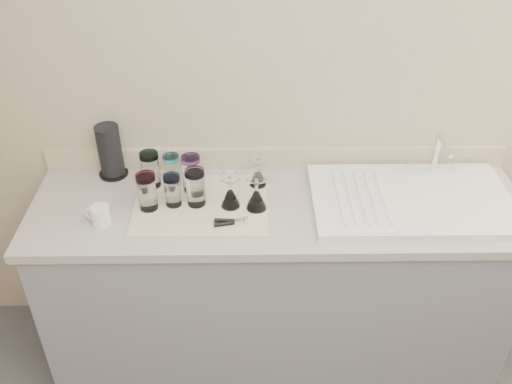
{
  "coord_description": "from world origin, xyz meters",
  "views": [
    {
      "loc": [
        -0.12,
        -0.7,
        2.31
      ],
      "look_at": [
        -0.09,
        1.15,
        1.0
      ],
      "focal_mm": 40.0,
      "sensor_mm": 36.0,
      "label": 1
    }
  ],
  "objects_px": {
    "tumbler_cyan": "(172,170)",
    "goblet_front_left": "(230,196)",
    "tumbler_purple": "(191,173)",
    "goblet_back_right": "(258,176)",
    "tumbler_magenta": "(147,191)",
    "white_mug": "(100,215)",
    "paper_towel_roll": "(110,152)",
    "tumbler_lavender": "(196,187)",
    "tumbler_teal": "(150,169)",
    "tumbler_blue": "(173,190)",
    "goblet_front_right": "(256,197)",
    "can_opener": "(231,222)",
    "sink_unit": "(412,199)"
  },
  "relations": [
    {
      "from": "white_mug",
      "to": "tumbler_teal",
      "type": "bearing_deg",
      "value": 56.18
    },
    {
      "from": "goblet_back_right",
      "to": "tumbler_lavender",
      "type": "bearing_deg",
      "value": -152.16
    },
    {
      "from": "tumbler_magenta",
      "to": "can_opener",
      "type": "height_order",
      "value": "tumbler_magenta"
    },
    {
      "from": "sink_unit",
      "to": "can_opener",
      "type": "distance_m",
      "value": 0.76
    },
    {
      "from": "tumbler_teal",
      "to": "tumbler_cyan",
      "type": "xyz_separation_m",
      "value": [
        0.09,
        0.0,
        -0.01
      ]
    },
    {
      "from": "tumbler_lavender",
      "to": "paper_towel_roll",
      "type": "bearing_deg",
      "value": 148.88
    },
    {
      "from": "goblet_front_right",
      "to": "white_mug",
      "type": "distance_m",
      "value": 0.62
    },
    {
      "from": "white_mug",
      "to": "paper_towel_roll",
      "type": "height_order",
      "value": "paper_towel_roll"
    },
    {
      "from": "goblet_front_left",
      "to": "tumbler_teal",
      "type": "bearing_deg",
      "value": 156.07
    },
    {
      "from": "tumbler_magenta",
      "to": "white_mug",
      "type": "bearing_deg",
      "value": -153.28
    },
    {
      "from": "sink_unit",
      "to": "paper_towel_roll",
      "type": "bearing_deg",
      "value": 169.66
    },
    {
      "from": "tumbler_purple",
      "to": "white_mug",
      "type": "bearing_deg",
      "value": -147.72
    },
    {
      "from": "tumbler_magenta",
      "to": "tumbler_lavender",
      "type": "bearing_deg",
      "value": 7.89
    },
    {
      "from": "tumbler_teal",
      "to": "sink_unit",
      "type": "bearing_deg",
      "value": -7.02
    },
    {
      "from": "goblet_back_right",
      "to": "tumbler_magenta",
      "type": "bearing_deg",
      "value": -160.18
    },
    {
      "from": "tumbler_purple",
      "to": "paper_towel_roll",
      "type": "bearing_deg",
      "value": 160.02
    },
    {
      "from": "tumbler_blue",
      "to": "tumbler_lavender",
      "type": "relative_size",
      "value": 0.86
    },
    {
      "from": "goblet_front_right",
      "to": "paper_towel_roll",
      "type": "xyz_separation_m",
      "value": [
        -0.63,
        0.27,
        0.06
      ]
    },
    {
      "from": "tumbler_cyan",
      "to": "tumbler_blue",
      "type": "relative_size",
      "value": 1.03
    },
    {
      "from": "tumbler_blue",
      "to": "tumbler_lavender",
      "type": "height_order",
      "value": "tumbler_lavender"
    },
    {
      "from": "goblet_front_left",
      "to": "white_mug",
      "type": "relative_size",
      "value": 1.28
    },
    {
      "from": "goblet_front_left",
      "to": "white_mug",
      "type": "distance_m",
      "value": 0.52
    },
    {
      "from": "sink_unit",
      "to": "paper_towel_roll",
      "type": "distance_m",
      "value": 1.3
    },
    {
      "from": "tumbler_lavender",
      "to": "goblet_back_right",
      "type": "relative_size",
      "value": 1.24
    },
    {
      "from": "tumbler_magenta",
      "to": "white_mug",
      "type": "height_order",
      "value": "tumbler_magenta"
    },
    {
      "from": "tumbler_blue",
      "to": "goblet_front_right",
      "type": "xyz_separation_m",
      "value": [
        0.34,
        -0.03,
        -0.02
      ]
    },
    {
      "from": "tumbler_teal",
      "to": "can_opener",
      "type": "distance_m",
      "value": 0.45
    },
    {
      "from": "tumbler_cyan",
      "to": "can_opener",
      "type": "xyz_separation_m",
      "value": [
        0.26,
        -0.28,
        -0.06
      ]
    },
    {
      "from": "white_mug",
      "to": "paper_towel_roll",
      "type": "xyz_separation_m",
      "value": [
        -0.02,
        0.35,
        0.08
      ]
    },
    {
      "from": "tumbler_purple",
      "to": "tumbler_blue",
      "type": "bearing_deg",
      "value": -123.06
    },
    {
      "from": "tumbler_teal",
      "to": "tumbler_magenta",
      "type": "bearing_deg",
      "value": -86.9
    },
    {
      "from": "sink_unit",
      "to": "tumbler_blue",
      "type": "relative_size",
      "value": 5.9
    },
    {
      "from": "tumbler_magenta",
      "to": "paper_towel_roll",
      "type": "height_order",
      "value": "paper_towel_roll"
    },
    {
      "from": "tumbler_teal",
      "to": "tumbler_magenta",
      "type": "xyz_separation_m",
      "value": [
        0.01,
        -0.16,
        -0.0
      ]
    },
    {
      "from": "tumbler_cyan",
      "to": "goblet_front_right",
      "type": "bearing_deg",
      "value": -25.77
    },
    {
      "from": "tumbler_teal",
      "to": "paper_towel_roll",
      "type": "bearing_deg",
      "value": 152.07
    },
    {
      "from": "goblet_front_right",
      "to": "paper_towel_roll",
      "type": "relative_size",
      "value": 0.63
    },
    {
      "from": "tumbler_cyan",
      "to": "goblet_front_left",
      "type": "xyz_separation_m",
      "value": [
        0.25,
        -0.16,
        -0.02
      ]
    },
    {
      "from": "can_opener",
      "to": "goblet_front_right",
      "type": "bearing_deg",
      "value": 45.48
    },
    {
      "from": "tumbler_teal",
      "to": "goblet_back_right",
      "type": "xyz_separation_m",
      "value": [
        0.46,
        -0.0,
        -0.04
      ]
    },
    {
      "from": "tumbler_blue",
      "to": "tumbler_lavender",
      "type": "distance_m",
      "value": 0.09
    },
    {
      "from": "tumbler_blue",
      "to": "goblet_back_right",
      "type": "xyz_separation_m",
      "value": [
        0.35,
        0.14,
        -0.03
      ]
    },
    {
      "from": "goblet_front_left",
      "to": "goblet_front_right",
      "type": "relative_size",
      "value": 0.94
    },
    {
      "from": "tumbler_purple",
      "to": "goblet_back_right",
      "type": "distance_m",
      "value": 0.28
    },
    {
      "from": "tumbler_lavender",
      "to": "tumbler_blue",
      "type": "bearing_deg",
      "value": -177.82
    },
    {
      "from": "tumbler_teal",
      "to": "tumbler_purple",
      "type": "relative_size",
      "value": 0.99
    },
    {
      "from": "goblet_front_left",
      "to": "white_mug",
      "type": "bearing_deg",
      "value": -168.99
    },
    {
      "from": "tumbler_blue",
      "to": "tumbler_magenta",
      "type": "bearing_deg",
      "value": -166.86
    },
    {
      "from": "tumbler_lavender",
      "to": "paper_towel_roll",
      "type": "height_order",
      "value": "paper_towel_roll"
    },
    {
      "from": "goblet_back_right",
      "to": "white_mug",
      "type": "bearing_deg",
      "value": -158.15
    }
  ]
}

